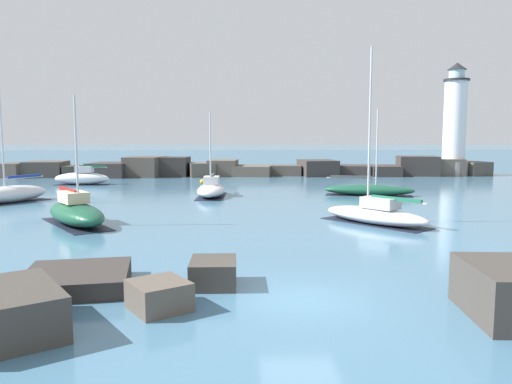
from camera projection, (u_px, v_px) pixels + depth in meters
The scene contains 12 objects.
ground_plane at pixel (300, 299), 15.68m from camera, with size 600.00×600.00×0.00m, color teal.
open_sea_beyond at pixel (239, 157), 123.59m from camera, with size 400.00×116.00×0.01m.
breakwater_jetty at pixel (250, 168), 63.83m from camera, with size 62.12×6.90×2.49m.
lighthouse at pixel (455, 127), 63.99m from camera, with size 3.78×3.78×14.34m.
foreground_rocks at pixel (290, 293), 14.36m from camera, with size 18.78×7.95×1.50m.
sailboat_moored_0 at pixel (369, 190), 42.79m from camera, with size 7.86×3.84×7.34m.
sailboat_moored_1 at pixel (11, 194), 38.27m from camera, with size 5.08×6.09×11.17m.
sailboat_moored_2 at pixel (76, 212), 28.79m from camera, with size 5.72×6.99×7.34m.
sailboat_moored_3 at pixel (211, 189), 42.03m from camera, with size 2.60×6.09×7.05m.
sailboat_moored_4 at pixel (376, 214), 29.09m from camera, with size 5.99×6.72×10.18m.
sailboat_moored_5 at pixel (82, 178), 52.26m from camera, with size 5.79×2.30×8.95m.
mooring_buoy_orange_near at pixel (202, 182), 53.08m from camera, with size 0.51×0.51×0.71m.
Camera 1 is at (-2.18, -15.11, 5.10)m, focal length 35.00 mm.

